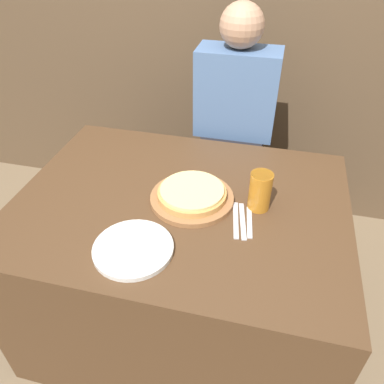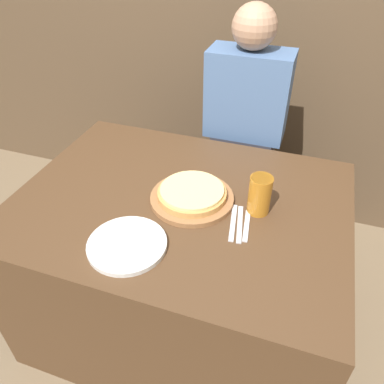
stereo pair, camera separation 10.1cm
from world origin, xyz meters
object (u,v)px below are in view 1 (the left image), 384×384
at_px(pizza_on_board, 192,195).
at_px(diner_person, 233,143).
at_px(dinner_plate, 133,249).
at_px(fork, 236,220).
at_px(dinner_knife, 243,221).
at_px(spoon, 249,222).
at_px(beer_glass, 260,190).

distance_m(pizza_on_board, diner_person, 0.65).
bearing_deg(dinner_plate, fork, 36.54).
height_order(pizza_on_board, dinner_plate, pizza_on_board).
distance_m(dinner_plate, dinner_knife, 0.41).
xyz_separation_m(spoon, diner_person, (-0.16, 0.71, -0.10)).
distance_m(dinner_plate, diner_person, 0.96).
relative_size(pizza_on_board, spoon, 1.94).
bearing_deg(beer_glass, dinner_knife, -115.50).
xyz_separation_m(dinner_plate, spoon, (0.36, 0.23, -0.01)).
bearing_deg(dinner_knife, dinner_plate, -145.56).
height_order(pizza_on_board, beer_glass, beer_glass).
distance_m(beer_glass, fork, 0.14).
height_order(pizza_on_board, fork, pizza_on_board).
height_order(beer_glass, dinner_plate, beer_glass).
bearing_deg(dinner_knife, pizza_on_board, 159.75).
bearing_deg(diner_person, dinner_knife, -78.89).
distance_m(beer_glass, spoon, 0.13).
relative_size(dinner_knife, diner_person, 0.14).
height_order(pizza_on_board, dinner_knife, pizza_on_board).
bearing_deg(pizza_on_board, beer_glass, 4.39).
bearing_deg(pizza_on_board, diner_person, 83.66).
bearing_deg(beer_glass, pizza_on_board, -175.61).
height_order(fork, dinner_knife, same).
distance_m(dinner_knife, spoon, 0.03).
distance_m(dinner_plate, spoon, 0.43).
bearing_deg(diner_person, beer_glass, -73.15).
xyz_separation_m(pizza_on_board, dinner_knife, (0.21, -0.08, -0.02)).
xyz_separation_m(dinner_knife, diner_person, (-0.14, 0.71, -0.10)).
xyz_separation_m(dinner_plate, diner_person, (0.20, 0.94, -0.10)).
xyz_separation_m(beer_glass, spoon, (-0.02, -0.10, -0.08)).
xyz_separation_m(pizza_on_board, diner_person, (0.07, 0.63, -0.12)).
bearing_deg(fork, beer_glass, 53.67).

